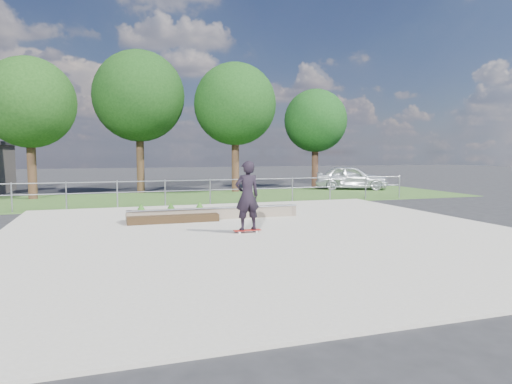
% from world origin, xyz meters
% --- Properties ---
extents(ground, '(120.00, 120.00, 0.00)m').
position_xyz_m(ground, '(0.00, 0.00, 0.00)').
color(ground, black).
rests_on(ground, ground).
extents(grass_verge, '(30.00, 8.00, 0.02)m').
position_xyz_m(grass_verge, '(0.00, 11.00, 0.01)').
color(grass_verge, '#2C4B1E').
rests_on(grass_verge, ground).
extents(concrete_slab, '(15.00, 15.00, 0.06)m').
position_xyz_m(concrete_slab, '(0.00, 0.00, 0.03)').
color(concrete_slab, gray).
rests_on(concrete_slab, ground).
extents(fence, '(20.06, 0.06, 1.20)m').
position_xyz_m(fence, '(0.00, 7.50, 0.77)').
color(fence, gray).
rests_on(fence, ground).
extents(tree_far_left, '(4.55, 4.55, 7.15)m').
position_xyz_m(tree_far_left, '(-8.00, 13.00, 4.85)').
color(tree_far_left, '#342015').
rests_on(tree_far_left, ground).
extents(tree_mid_left, '(5.25, 5.25, 8.25)m').
position_xyz_m(tree_mid_left, '(-2.50, 15.00, 5.61)').
color(tree_mid_left, '#2F1F13').
rests_on(tree_mid_left, ground).
extents(tree_mid_right, '(4.90, 4.90, 7.70)m').
position_xyz_m(tree_mid_right, '(3.00, 14.00, 5.23)').
color(tree_mid_right, '#362115').
rests_on(tree_mid_right, ground).
extents(tree_far_right, '(4.20, 4.20, 6.60)m').
position_xyz_m(tree_far_right, '(9.00, 15.50, 4.48)').
color(tree_far_right, '#301C13').
rests_on(tree_far_right, ground).
extents(grind_ledge, '(6.00, 0.44, 0.43)m').
position_xyz_m(grind_ledge, '(-0.84, 2.95, 0.26)').
color(grind_ledge, brown).
rests_on(grind_ledge, concrete_slab).
extents(planter_bed, '(3.00, 1.20, 0.61)m').
position_xyz_m(planter_bed, '(-2.33, 2.97, 0.24)').
color(planter_bed, black).
rests_on(planter_bed, concrete_slab).
extents(skateboarder, '(0.80, 0.53, 2.08)m').
position_xyz_m(skateboarder, '(-0.57, -0.01, 1.14)').
color(skateboarder, white).
rests_on(skateboarder, concrete_slab).
extents(parked_car, '(4.87, 3.68, 1.54)m').
position_xyz_m(parked_car, '(10.54, 13.32, 0.77)').
color(parked_car, silver).
rests_on(parked_car, ground).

